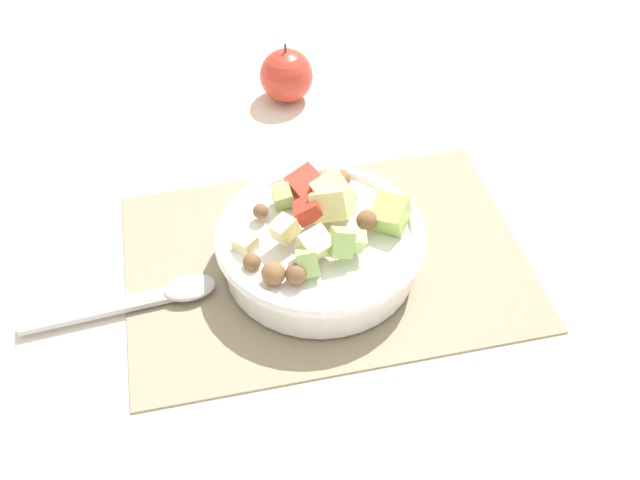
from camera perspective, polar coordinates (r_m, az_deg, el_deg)
ground_plane at (r=0.82m, az=0.43°, el=-1.64°), size 2.40×2.40×0.00m
placemat at (r=0.82m, az=0.43°, el=-1.50°), size 0.44×0.31×0.01m
salad_bowl at (r=0.78m, az=0.03°, el=-0.17°), size 0.23×0.23×0.11m
serving_spoon at (r=0.79m, az=-13.09°, el=-4.38°), size 0.21×0.04×0.01m
whole_apple at (r=1.04m, az=-2.66°, el=12.79°), size 0.08×0.08×0.09m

